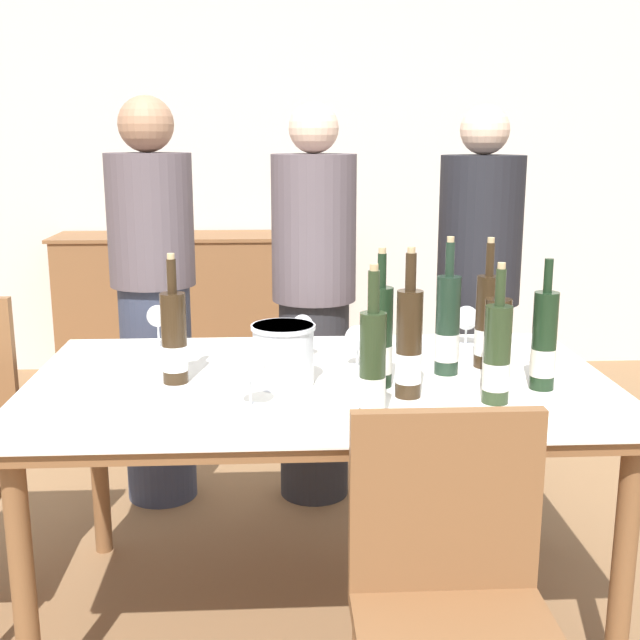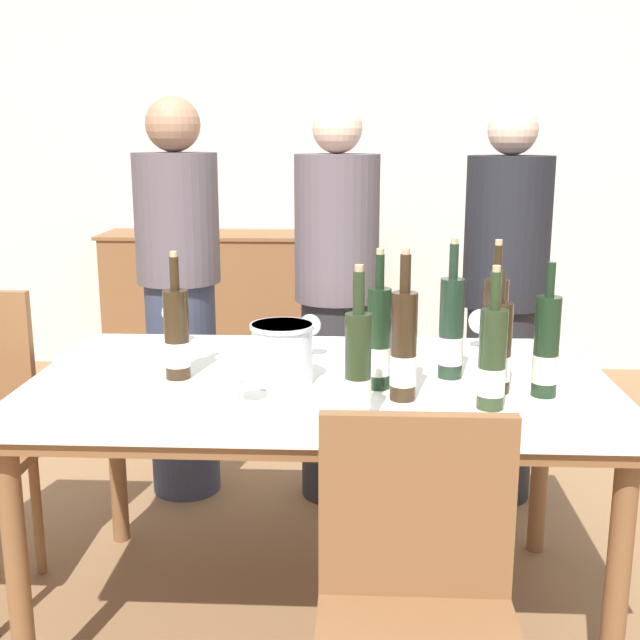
% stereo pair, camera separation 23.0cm
% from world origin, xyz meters
% --- Properties ---
extents(ground_plane, '(12.00, 12.00, 0.00)m').
position_xyz_m(ground_plane, '(0.00, 0.00, 0.00)').
color(ground_plane, olive).
extents(back_wall, '(8.00, 0.10, 2.80)m').
position_xyz_m(back_wall, '(0.00, 2.82, 1.40)').
color(back_wall, silver).
rests_on(back_wall, ground_plane).
extents(sideboard_cabinet, '(1.62, 0.46, 0.89)m').
position_xyz_m(sideboard_cabinet, '(-0.63, 2.53, 0.44)').
color(sideboard_cabinet, brown).
rests_on(sideboard_cabinet, ground_plane).
extents(dining_table, '(1.70, 1.05, 0.76)m').
position_xyz_m(dining_table, '(0.00, 0.00, 0.69)').
color(dining_table, brown).
rests_on(dining_table, ground_plane).
extents(ice_bucket, '(0.18, 0.18, 0.18)m').
position_xyz_m(ice_bucket, '(-0.11, -0.04, 0.85)').
color(ice_bucket, silver).
rests_on(ice_bucket, dining_table).
extents(wine_bottle_0, '(0.08, 0.08, 0.34)m').
position_xyz_m(wine_bottle_0, '(0.49, -0.09, 0.88)').
color(wine_bottle_0, '#332314').
rests_on(wine_bottle_0, dining_table).
extents(wine_bottle_1, '(0.07, 0.07, 0.40)m').
position_xyz_m(wine_bottle_1, '(0.17, -0.07, 0.90)').
color(wine_bottle_1, black).
rests_on(wine_bottle_1, dining_table).
extents(wine_bottle_2, '(0.07, 0.07, 0.38)m').
position_xyz_m(wine_bottle_2, '(-0.42, -0.00, 0.89)').
color(wine_bottle_2, '#332314').
rests_on(wine_bottle_2, dining_table).
extents(wine_bottle_3, '(0.07, 0.07, 0.37)m').
position_xyz_m(wine_bottle_3, '(0.62, -0.11, 0.89)').
color(wine_bottle_3, black).
rests_on(wine_bottle_3, dining_table).
extents(wine_bottle_4, '(0.07, 0.07, 0.40)m').
position_xyz_m(wine_bottle_4, '(0.52, 0.11, 0.89)').
color(wine_bottle_4, '#332314').
rests_on(wine_bottle_4, dining_table).
extents(wine_bottle_5, '(0.07, 0.07, 0.41)m').
position_xyz_m(wine_bottle_5, '(0.38, 0.05, 0.90)').
color(wine_bottle_5, '#1E3323').
rests_on(wine_bottle_5, dining_table).
extents(wine_bottle_6, '(0.07, 0.07, 0.40)m').
position_xyz_m(wine_bottle_6, '(0.11, -0.36, 0.90)').
color(wine_bottle_6, '#28381E').
rests_on(wine_bottle_6, dining_table).
extents(wine_bottle_7, '(0.07, 0.07, 0.38)m').
position_xyz_m(wine_bottle_7, '(0.46, -0.23, 0.89)').
color(wine_bottle_7, '#28381E').
rests_on(wine_bottle_7, dining_table).
extents(wine_bottle_8, '(0.07, 0.07, 0.41)m').
position_xyz_m(wine_bottle_8, '(0.23, -0.16, 0.90)').
color(wine_bottle_8, '#332314').
rests_on(wine_bottle_8, dining_table).
extents(wine_glass_0, '(0.07, 0.07, 0.14)m').
position_xyz_m(wine_glass_0, '(-0.04, 0.23, 0.86)').
color(wine_glass_0, white).
rests_on(wine_glass_0, dining_table).
extents(wine_glass_1, '(0.08, 0.08, 0.16)m').
position_xyz_m(wine_glass_1, '(-0.20, -0.24, 0.87)').
color(wine_glass_1, white).
rests_on(wine_glass_1, dining_table).
extents(wine_glass_2, '(0.08, 0.08, 0.14)m').
position_xyz_m(wine_glass_2, '(0.52, 0.37, 0.85)').
color(wine_glass_2, white).
rests_on(wine_glass_2, dining_table).
extents(wine_glass_3, '(0.07, 0.07, 0.15)m').
position_xyz_m(wine_glass_3, '(-0.52, 0.39, 0.86)').
color(wine_glass_3, white).
rests_on(wine_glass_3, dining_table).
extents(wine_glass_4, '(0.08, 0.08, 0.13)m').
position_xyz_m(wine_glass_4, '(0.12, 0.12, 0.85)').
color(wine_glass_4, white).
rests_on(wine_glass_4, dining_table).
extents(chair_near_front, '(0.42, 0.42, 0.89)m').
position_xyz_m(chair_near_front, '(0.24, -0.76, 0.52)').
color(chair_near_front, brown).
rests_on(chair_near_front, ground_plane).
extents(person_host, '(0.33, 0.33, 1.60)m').
position_xyz_m(person_host, '(-0.61, 0.88, 0.80)').
color(person_host, '#383F56').
rests_on(person_host, ground_plane).
extents(person_guest_left, '(0.33, 0.33, 1.58)m').
position_xyz_m(person_guest_left, '(0.02, 0.87, 0.79)').
color(person_guest_left, '#2D2D33').
rests_on(person_guest_left, ground_plane).
extents(person_guest_right, '(0.33, 0.33, 1.57)m').
position_xyz_m(person_guest_right, '(0.68, 0.89, 0.79)').
color(person_guest_right, '#262628').
rests_on(person_guest_right, ground_plane).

